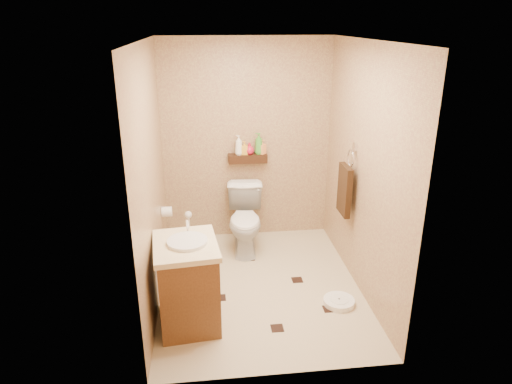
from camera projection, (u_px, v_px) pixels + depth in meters
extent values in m
plane|color=#C4AE8F|center=(260.00, 286.00, 4.68)|extent=(2.50, 2.50, 0.00)
cube|color=tan|center=(247.00, 142.00, 5.41)|extent=(2.00, 0.04, 2.40)
cube|color=tan|center=(283.00, 234.00, 3.09)|extent=(2.00, 0.04, 2.40)
cube|color=tan|center=(151.00, 179.00, 4.14)|extent=(0.04, 2.50, 2.40)
cube|color=tan|center=(363.00, 171.00, 4.36)|extent=(0.04, 2.50, 2.40)
cube|color=white|center=(260.00, 40.00, 3.83)|extent=(2.00, 2.50, 0.02)
cube|color=#331C0E|center=(248.00, 158.00, 5.40)|extent=(0.46, 0.14, 0.10)
cube|color=black|center=(220.00, 298.00, 4.48)|extent=(0.11, 0.11, 0.01)
cube|color=black|center=(297.00, 280.00, 4.78)|extent=(0.11, 0.11, 0.01)
cube|color=black|center=(277.00, 328.00, 4.04)|extent=(0.11, 0.11, 0.01)
cube|color=black|center=(202.00, 264.00, 5.10)|extent=(0.11, 0.11, 0.01)
cube|color=black|center=(329.00, 309.00, 4.31)|extent=(0.11, 0.11, 0.01)
cube|color=black|center=(250.00, 258.00, 5.21)|extent=(0.11, 0.11, 0.01)
imported|color=white|center=(246.00, 220.00, 5.31)|extent=(0.47, 0.76, 0.75)
cube|color=brown|center=(188.00, 286.00, 4.00)|extent=(0.56, 0.66, 0.75)
cube|color=beige|center=(185.00, 246.00, 3.86)|extent=(0.60, 0.70, 0.05)
cylinder|color=silver|center=(187.00, 242.00, 3.85)|extent=(0.34, 0.34, 0.05)
cylinder|color=silver|center=(188.00, 225.00, 4.03)|extent=(0.03, 0.03, 0.11)
cylinder|color=white|center=(339.00, 302.00, 4.37)|extent=(0.36, 0.36, 0.05)
cylinder|color=white|center=(339.00, 299.00, 4.36)|extent=(0.18, 0.18, 0.01)
cylinder|color=#1A685D|center=(190.00, 246.00, 5.37)|extent=(0.12, 0.12, 0.13)
cylinder|color=white|center=(189.00, 228.00, 5.29)|extent=(0.02, 0.02, 0.36)
sphere|color=white|center=(188.00, 215.00, 5.23)|extent=(0.08, 0.08, 0.08)
cube|color=silver|center=(355.00, 147.00, 4.53)|extent=(0.03, 0.06, 0.08)
torus|color=silver|center=(351.00, 158.00, 4.57)|extent=(0.02, 0.19, 0.19)
cube|color=#341E0F|center=(345.00, 190.00, 4.68)|extent=(0.06, 0.30, 0.52)
cylinder|color=white|center=(167.00, 212.00, 4.97)|extent=(0.11, 0.11, 0.11)
cylinder|color=silver|center=(163.00, 207.00, 4.94)|extent=(0.04, 0.02, 0.02)
imported|color=white|center=(239.00, 145.00, 5.33)|extent=(0.13, 0.13, 0.23)
imported|color=gold|center=(245.00, 148.00, 5.35)|extent=(0.08, 0.08, 0.16)
imported|color=red|center=(249.00, 148.00, 5.36)|extent=(0.13, 0.13, 0.14)
imported|color=green|center=(259.00, 143.00, 5.36)|extent=(0.11, 0.11, 0.25)
imported|color=#FF9D54|center=(262.00, 147.00, 5.37)|extent=(0.11, 0.11, 0.17)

